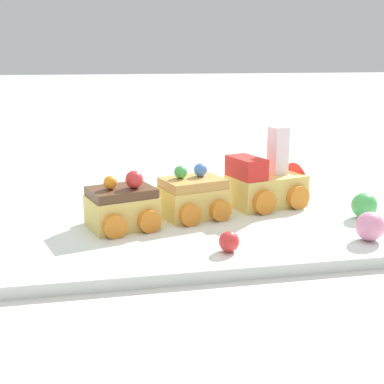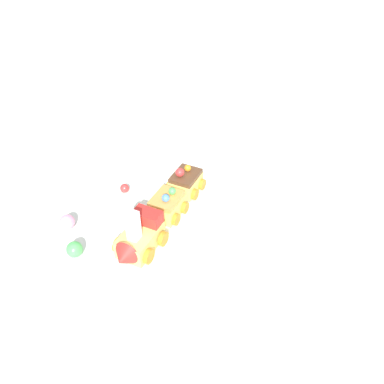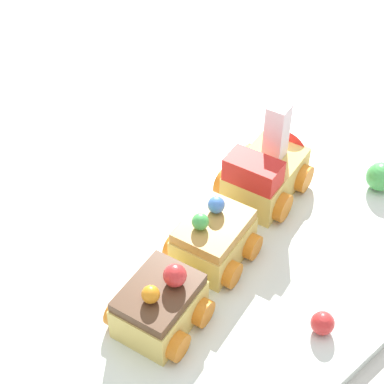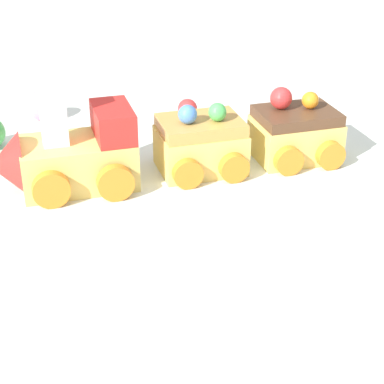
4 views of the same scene
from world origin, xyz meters
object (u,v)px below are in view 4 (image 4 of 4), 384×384
(cake_train_locomotive, at_px, (67,156))
(cake_car_caramel, at_px, (200,145))
(gumball_red, at_px, (184,109))
(cake_car_chocolate, at_px, (294,133))
(gumball_pink, at_px, (41,105))

(cake_train_locomotive, distance_m, cake_car_caramel, 0.11)
(gumball_red, bearing_deg, cake_car_chocolate, 135.31)
(gumball_pink, distance_m, gumball_red, 0.15)
(cake_train_locomotive, relative_size, cake_car_caramel, 1.45)
(cake_train_locomotive, bearing_deg, cake_car_caramel, 179.88)
(gumball_pink, height_order, gumball_red, gumball_pink)
(cake_car_chocolate, distance_m, gumball_pink, 0.27)
(cake_car_caramel, height_order, cake_car_chocolate, cake_car_chocolate)
(gumball_pink, bearing_deg, cake_train_locomotive, 109.41)
(cake_car_caramel, xyz_separation_m, gumball_red, (0.01, -0.12, -0.01))
(gumball_red, bearing_deg, gumball_pink, 1.06)
(cake_train_locomotive, xyz_separation_m, cake_car_chocolate, (-0.19, -0.06, -0.00))
(cake_train_locomotive, relative_size, gumball_pink, 4.15)
(cake_car_chocolate, xyz_separation_m, gumball_pink, (0.25, -0.10, -0.01))
(cake_train_locomotive, xyz_separation_m, cake_car_caramel, (-0.11, -0.03, -0.00))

